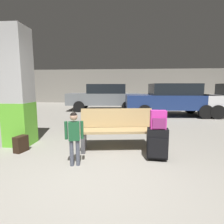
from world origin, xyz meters
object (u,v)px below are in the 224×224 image
Objects in this scene: child at (74,133)px; backpack_dark_floor at (21,144)px; bench at (117,130)px; parked_car_near at (171,99)px; suitcase at (157,144)px; parked_car_far at (105,96)px; backpack_bright at (158,120)px; structural_pillar at (17,88)px.

child is 2.78× the size of backpack_dark_floor.
parked_car_near is (2.25, 4.83, 0.36)m from bench.
parked_car_near reaches higher than suitcase.
bench is 6.66m from parked_car_far.
bench reaches higher than suitcase.
suitcase is 0.64× the size of child.
parked_car_near is at bearing 74.71° from backpack_bright.
backpack_bright is (3.10, -0.69, -0.57)m from structural_pillar.
bench is at bearing -80.41° from parked_car_far.
child is at bearing -117.14° from parked_car_near.
parked_car_far is (-3.35, 1.72, 0.00)m from parked_car_near.
backpack_bright is at bearing -105.29° from parked_car_near.
parked_car_far is at bearing 82.38° from backpack_dark_floor.
parked_car_far reaches higher than suitcase.
bench is 1.75× the size of child.
backpack_bright is 0.36× the size of child.
structural_pillar is 7.94× the size of backpack_bright.
parked_car_far is at bearing 104.90° from backpack_bright.
bench is at bearing 145.48° from suitcase.
parked_car_near and parked_car_far have the same top height.
bench reaches higher than backpack_dark_floor.
structural_pillar is 6.56m from parked_car_near.
backpack_bright is 0.08× the size of parked_car_far.
backpack_bright is at bearing -35.30° from suitcase.
child is (-1.47, -0.36, 0.26)m from suitcase.
bench is 0.39× the size of parked_car_near.
child reaches higher than bench.
structural_pillar is 3.23m from backpack_bright.
backpack_dark_floor is 6.74m from parked_car_near.
backpack_dark_floor is 0.08× the size of parked_car_far.
backpack_dark_floor is (0.29, -0.49, -1.17)m from structural_pillar.
suitcase is 0.45m from backpack_bright.
parked_car_near is at bearing 45.68° from structural_pillar.
backpack_dark_floor is 0.08× the size of parked_car_near.
parked_car_far reaches higher than backpack_dark_floor.
structural_pillar is at bearing 120.74° from backpack_dark_floor.
suitcase is (3.10, -0.69, -1.02)m from structural_pillar.
parked_car_far is at bearing 99.59° from bench.
suitcase is at bearing 144.70° from backpack_bright.
parked_car_far reaches higher than bench.
parked_car_near is at bearing 65.07° from bench.
backpack_bright is at bearing -34.52° from bench.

